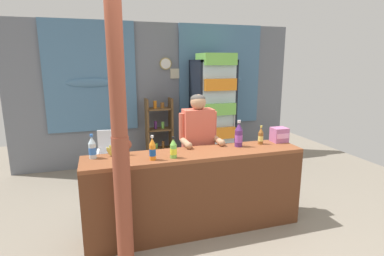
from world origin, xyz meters
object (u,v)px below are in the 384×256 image
(stall_counter, at_px, (199,187))
(bottle_shelf_rack, at_px, (159,131))
(soda_bottle_water, at_px, (92,148))
(snack_box_wafer, at_px, (279,135))
(banana_bunch, at_px, (118,150))
(timber_post, at_px, (120,142))
(soda_bottle_lime_soda, at_px, (173,149))
(plastic_lawn_chair, at_px, (112,155))
(shopkeeper, at_px, (198,140))
(soda_bottle_iced_tea, at_px, (261,136))
(soda_bottle_orange_soda, at_px, (152,150))
(soda_bottle_grape_soda, at_px, (239,135))
(drink_fridge, at_px, (213,106))

(stall_counter, distance_m, bottle_shelf_rack, 2.39)
(soda_bottle_water, bearing_deg, snack_box_wafer, 0.10)
(bottle_shelf_rack, height_order, banana_bunch, bottle_shelf_rack)
(bottle_shelf_rack, xyz_separation_m, banana_bunch, (-0.86, -2.16, 0.33))
(timber_post, distance_m, soda_bottle_lime_soda, 0.65)
(stall_counter, relative_size, plastic_lawn_chair, 2.82)
(stall_counter, height_order, banana_bunch, banana_bunch)
(shopkeeper, bearing_deg, plastic_lawn_chair, 130.82)
(shopkeeper, height_order, soda_bottle_iced_tea, shopkeeper)
(timber_post, distance_m, soda_bottle_orange_soda, 0.48)
(soda_bottle_lime_soda, bearing_deg, shopkeeper, 49.89)
(plastic_lawn_chair, relative_size, banana_bunch, 3.13)
(soda_bottle_water, bearing_deg, soda_bottle_grape_soda, -1.54)
(stall_counter, bearing_deg, soda_bottle_iced_tea, 12.60)
(shopkeeper, bearing_deg, soda_bottle_iced_tea, -25.43)
(shopkeeper, bearing_deg, timber_post, -140.35)
(timber_post, xyz_separation_m, soda_bottle_orange_soda, (0.33, 0.29, -0.18))
(stall_counter, distance_m, shopkeeper, 0.67)
(drink_fridge, height_order, snack_box_wafer, drink_fridge)
(drink_fridge, height_order, soda_bottle_iced_tea, drink_fridge)
(drink_fridge, bearing_deg, bottle_shelf_rack, 164.06)
(soda_bottle_grape_soda, relative_size, banana_bunch, 1.14)
(timber_post, bearing_deg, soda_bottle_grape_soda, 19.35)
(banana_bunch, bearing_deg, plastic_lawn_chair, 90.90)
(bottle_shelf_rack, bearing_deg, snack_box_wafer, -63.34)
(soda_bottle_orange_soda, bearing_deg, plastic_lawn_chair, 101.43)
(soda_bottle_iced_tea, bearing_deg, snack_box_wafer, 6.58)
(banana_bunch, bearing_deg, soda_bottle_orange_soda, -36.90)
(timber_post, distance_m, bottle_shelf_rack, 2.89)
(snack_box_wafer, bearing_deg, stall_counter, -168.86)
(plastic_lawn_chair, height_order, snack_box_wafer, snack_box_wafer)
(stall_counter, relative_size, bottle_shelf_rack, 1.94)
(shopkeeper, xyz_separation_m, soda_bottle_grape_soda, (0.38, -0.34, 0.11))
(plastic_lawn_chair, bearing_deg, timber_post, -89.64)
(bottle_shelf_rack, relative_size, plastic_lawn_chair, 1.45)
(drink_fridge, bearing_deg, soda_bottle_lime_soda, -120.78)
(snack_box_wafer, bearing_deg, plastic_lawn_chair, 143.43)
(soda_bottle_orange_soda, relative_size, snack_box_wafer, 1.39)
(soda_bottle_grape_soda, bearing_deg, shopkeeper, 138.37)
(drink_fridge, relative_size, soda_bottle_water, 7.95)
(soda_bottle_grape_soda, xyz_separation_m, banana_bunch, (-1.37, 0.05, -0.07))
(stall_counter, height_order, soda_bottle_water, soda_bottle_water)
(shopkeeper, xyz_separation_m, snack_box_wafer, (0.96, -0.29, 0.06))
(soda_bottle_lime_soda, bearing_deg, snack_box_wafer, 9.56)
(soda_bottle_grape_soda, relative_size, soda_bottle_lime_soda, 1.39)
(soda_bottle_lime_soda, height_order, banana_bunch, soda_bottle_lime_soda)
(drink_fridge, height_order, soda_bottle_grape_soda, drink_fridge)
(drink_fridge, relative_size, plastic_lawn_chair, 2.37)
(soda_bottle_iced_tea, height_order, banana_bunch, soda_bottle_iced_tea)
(plastic_lawn_chair, bearing_deg, soda_bottle_water, -99.15)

